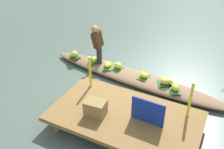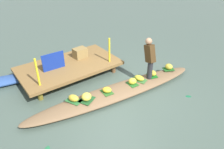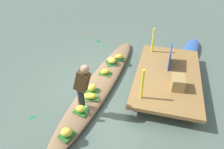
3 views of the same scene
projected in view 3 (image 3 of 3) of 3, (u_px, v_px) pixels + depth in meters
canal_water at (101, 86)px, 6.20m from camera, size 40.00×40.00×0.00m
dock_platform at (168, 76)px, 6.08m from camera, size 3.20×1.80×0.38m
vendor_boat at (101, 83)px, 6.14m from camera, size 5.50×1.33×0.22m
moored_boat at (189, 52)px, 7.62m from camera, size 2.33×1.05×0.23m
leaf_mat_0 at (67, 135)px, 4.49m from camera, size 0.42×0.39×0.01m
banana_bunch_0 at (67, 132)px, 4.43m from camera, size 0.29×0.31×0.19m
leaf_mat_1 at (105, 74)px, 6.32m from camera, size 0.29×0.38×0.01m
banana_bunch_1 at (105, 72)px, 6.28m from camera, size 0.31×0.32×0.15m
leaf_mat_2 at (92, 90)px, 5.68m from camera, size 0.27×0.34×0.01m
banana_bunch_2 at (92, 88)px, 5.63m from camera, size 0.29×0.27×0.19m
leaf_mat_3 at (81, 111)px, 5.05m from camera, size 0.33×0.39×0.01m
banana_bunch_3 at (81, 109)px, 5.00m from camera, size 0.24×0.28×0.18m
leaf_mat_4 at (119, 59)px, 7.01m from camera, size 0.41×0.48×0.01m
banana_bunch_4 at (119, 57)px, 6.96m from camera, size 0.30×0.35×0.17m
leaf_mat_5 at (90, 98)px, 5.43m from camera, size 0.41×0.51×0.01m
banana_bunch_5 at (90, 96)px, 5.39m from camera, size 0.26×0.35×0.14m
leaf_mat_6 at (112, 63)px, 6.81m from camera, size 0.51×0.48×0.01m
banana_bunch_6 at (112, 60)px, 6.75m from camera, size 0.38×0.38×0.19m
vendor_person at (82, 85)px, 4.76m from camera, size 0.22×0.43×1.25m
water_bottle at (86, 110)px, 4.96m from camera, size 0.08×0.08×0.21m
market_banner at (170, 57)px, 6.28m from camera, size 0.70×0.05×0.55m
railing_post_west at (153, 40)px, 6.87m from camera, size 0.06×0.06×0.83m
railing_post_east at (142, 84)px, 4.99m from camera, size 0.06×0.06×0.83m
produce_crate at (178, 83)px, 5.44m from camera, size 0.47×0.36×0.34m
drifting_plant_0 at (32, 117)px, 5.19m from camera, size 0.19×0.18×0.01m
drifting_plant_1 at (99, 41)px, 8.55m from camera, size 0.24×0.24×0.01m
drifting_plant_2 at (90, 39)px, 8.76m from camera, size 0.29×0.22×0.01m
drifting_plant_3 at (103, 46)px, 8.24m from camera, size 0.28×0.29×0.01m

